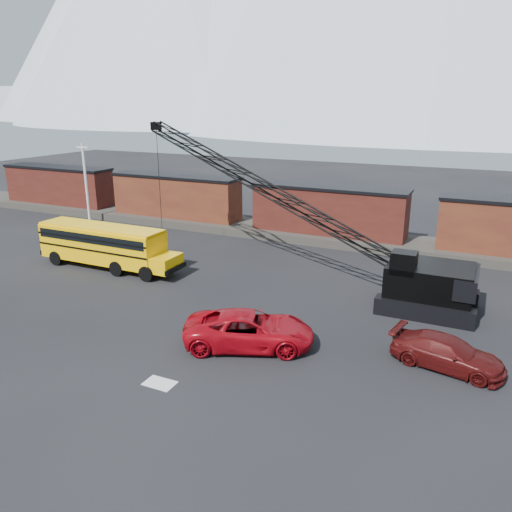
{
  "coord_description": "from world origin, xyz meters",
  "views": [
    {
      "loc": [
        12.63,
        -19.69,
        11.96
      ],
      "look_at": [
        0.36,
        6.26,
        3.0
      ],
      "focal_mm": 35.0,
      "sensor_mm": 36.0,
      "label": 1
    }
  ],
  "objects_px": {
    "school_bus": "(106,245)",
    "maroon_suv": "(447,353)",
    "red_pickup": "(249,330)",
    "crawler_crane": "(274,193)"
  },
  "relations": [
    {
      "from": "red_pickup",
      "to": "maroon_suv",
      "type": "height_order",
      "value": "red_pickup"
    },
    {
      "from": "school_bus",
      "to": "maroon_suv",
      "type": "bearing_deg",
      "value": -10.84
    },
    {
      "from": "red_pickup",
      "to": "school_bus",
      "type": "bearing_deg",
      "value": 43.64
    },
    {
      "from": "red_pickup",
      "to": "crawler_crane",
      "type": "xyz_separation_m",
      "value": [
        -3.07,
        10.11,
        5.08
      ]
    },
    {
      "from": "school_bus",
      "to": "maroon_suv",
      "type": "height_order",
      "value": "school_bus"
    },
    {
      "from": "maroon_suv",
      "to": "crawler_crane",
      "type": "bearing_deg",
      "value": 67.34
    },
    {
      "from": "maroon_suv",
      "to": "crawler_crane",
      "type": "relative_size",
      "value": 0.21
    },
    {
      "from": "red_pickup",
      "to": "maroon_suv",
      "type": "xyz_separation_m",
      "value": [
        9.27,
        2.03,
        -0.16
      ]
    },
    {
      "from": "maroon_suv",
      "to": "crawler_crane",
      "type": "height_order",
      "value": "crawler_crane"
    },
    {
      "from": "crawler_crane",
      "to": "maroon_suv",
      "type": "bearing_deg",
      "value": -33.19
    }
  ]
}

